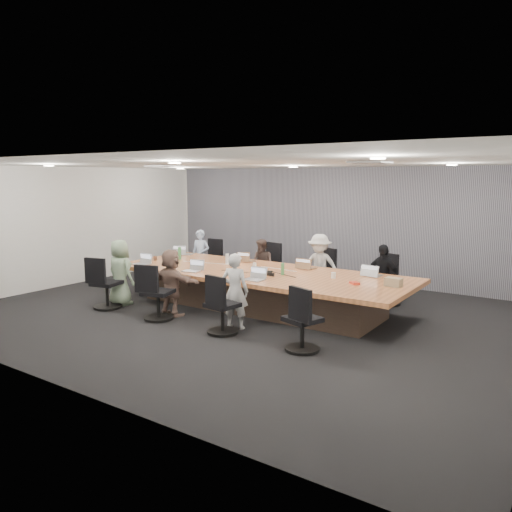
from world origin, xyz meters
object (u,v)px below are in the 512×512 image
Objects in this scene: person_2 at (319,267)px; laptop_6 at (253,280)px; person_6 at (235,291)px; person_3 at (382,276)px; chair_7 at (302,324)px; stapler at (270,274)px; conference_table at (259,288)px; chair_3 at (388,284)px; chair_4 at (107,287)px; chair_0 at (210,263)px; laptop_0 at (185,254)px; chair_1 at (271,269)px; person_0 at (201,256)px; canvas_bag at (393,282)px; laptop_5 at (191,271)px; bottle_clear at (227,259)px; person_4 at (120,272)px; person_1 at (262,265)px; laptop_4 at (141,264)px; person_5 at (171,282)px; chair_5 at (158,297)px; laptop_1 at (248,261)px; laptop_2 at (307,268)px; mug_brown at (155,258)px; snack_packet at (355,283)px; laptop_3 at (372,275)px; bottle_green_left at (180,253)px; chair_2 at (326,277)px; bottle_green_right at (283,269)px; chair_6 at (222,310)px.

laptop_6 is (-0.22, -2.15, 0.06)m from person_2.
person_3 is at bearing -134.01° from person_6.
chair_7 reaches higher than stapler.
chair_3 reaches higher than conference_table.
chair_4 is at bearing -161.47° from chair_7.
laptop_0 is (0.00, -0.90, 0.35)m from chair_0.
chair_1 is at bearing -81.60° from person_6.
canvas_bag is (5.29, -1.25, 0.18)m from person_0.
chair_3 is at bearing 30.06° from laptop_5.
canvas_bag is (3.64, -0.17, -0.04)m from bottle_clear.
chair_7 is 0.61× the size of person_4.
canvas_bag is at bearing -16.05° from person_1.
chair_3 is 5.12m from laptop_4.
person_5 is 1.47m from person_6.
chair_4 is 1.46m from person_5.
chair_5 reaches higher than laptop_1.
laptop_1 is 0.85× the size of laptop_2.
mug_brown reaches higher than snack_packet.
person_0 is at bearing 79.68° from chair_4.
person_5 is at bearing -73.18° from person_0.
stapler is at bearing -173.17° from snack_packet.
chair_5 reaches higher than laptop_3.
chair_1 is at bearing -167.18° from laptop_0.
mug_brown is at bearing 120.41° from chair_5.
person_3 reaches higher than chair_5.
person_0 is 1.59m from mug_brown.
chair_5 is 2.02m from bottle_clear.
laptop_5 is 0.25× the size of person_6.
chair_5 is 2.31m from bottle_green_left.
chair_5 is 0.72× the size of person_1.
snack_packet is at bearing 11.26° from chair_5.
laptop_0 is at bearing 32.93° from chair_2.
person_0 is at bearing 156.28° from bottle_green_right.
person_3 reaches higher than laptop_6.
laptop_0 is at bearing 86.15° from chair_0.
person_5 is (1.40, 0.35, 0.20)m from chair_4.
chair_7 is 0.63× the size of person_0.
person_2 reaches higher than laptop_2.
chair_0 is 4.57m from chair_6.
laptop_3 is at bearing 106.36° from chair_7.
chair_1 is at bearing 115.14° from laptop_6.
person_3 is at bearing 52.52° from laptop_6.
bottle_green_right is (3.22, -1.42, 0.21)m from person_0.
laptop_3 is at bearing 173.79° from chair_1.
chair_3 is 0.66× the size of person_5.
person_2 is at bearing -118.06° from person_5.
laptop_0 is 4.65m from laptop_3.
person_6 reaches higher than snack_packet.
chair_3 is at bearing 23.48° from chair_4.
chair_1 is at bearing 125.11° from stapler.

